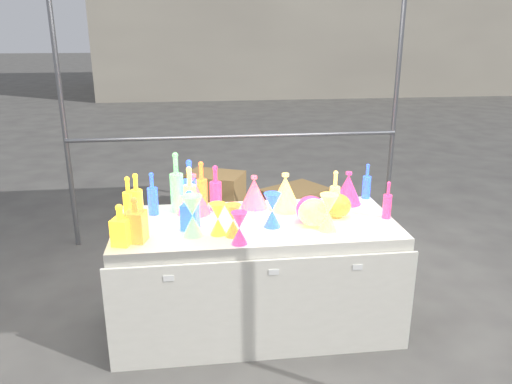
{
  "coord_description": "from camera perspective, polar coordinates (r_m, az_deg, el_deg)",
  "views": [
    {
      "loc": [
        -0.37,
        -2.98,
        1.94
      ],
      "look_at": [
        0.0,
        0.0,
        0.95
      ],
      "focal_mm": 35.0,
      "sensor_mm": 36.0,
      "label": 1
    }
  ],
  "objects": [
    {
      "name": "bottle_7",
      "position": [
        3.34,
        -7.56,
        0.6
      ],
      "size": [
        0.11,
        0.11,
        0.37
      ],
      "primitive_type": null,
      "rotation": [
        0.0,
        0.0,
        -0.39
      ],
      "color": "#1C9E60",
      "rests_on": "display_table"
    },
    {
      "name": "bottle_6",
      "position": [
        3.33,
        -13.49,
        -0.44
      ],
      "size": [
        0.08,
        0.08,
        0.31
      ],
      "primitive_type": null,
      "rotation": [
        0.0,
        0.0,
        -0.01
      ],
      "color": "red",
      "rests_on": "display_table"
    },
    {
      "name": "globe_1",
      "position": [
        3.16,
        6.58,
        -2.5
      ],
      "size": [
        0.22,
        0.22,
        0.15
      ],
      "primitive_type": null,
      "rotation": [
        0.0,
        0.0,
        0.16
      ],
      "color": "#168A7E",
      "rests_on": "display_table"
    },
    {
      "name": "globe_3",
      "position": [
        3.21,
        6.27,
        -2.17
      ],
      "size": [
        0.22,
        0.22,
        0.16
      ],
      "primitive_type": null,
      "rotation": [
        0.0,
        0.0,
        0.11
      ],
      "color": "#1A3D98",
      "rests_on": "display_table"
    },
    {
      "name": "decanter_1",
      "position": [
        2.98,
        -13.61,
        -3.04
      ],
      "size": [
        0.14,
        0.14,
        0.27
      ],
      "primitive_type": null,
      "rotation": [
        0.0,
        0.0,
        -0.25
      ],
      "color": "#F1A319",
      "rests_on": "display_table"
    },
    {
      "name": "decanter_0",
      "position": [
        2.95,
        -15.22,
        -3.63
      ],
      "size": [
        0.12,
        0.12,
        0.25
      ],
      "primitive_type": null,
      "rotation": [
        0.0,
        0.0,
        -0.31
      ],
      "color": "red",
      "rests_on": "display_table"
    },
    {
      "name": "bottle_3",
      "position": [
        3.4,
        -4.64,
        0.49
      ],
      "size": [
        0.09,
        0.09,
        0.31
      ],
      "primitive_type": null,
      "rotation": [
        0.0,
        0.0,
        0.18
      ],
      "color": "#1A3D98",
      "rests_on": "display_table"
    },
    {
      "name": "ground",
      "position": [
        3.58,
        0.0,
        -14.61
      ],
      "size": [
        80.0,
        80.0,
        0.0
      ],
      "primitive_type": "plane",
      "color": "slate",
      "rests_on": "ground"
    },
    {
      "name": "cardboard_box_closed",
      "position": [
        5.51,
        -4.72,
        -0.03
      ],
      "size": [
        0.71,
        0.63,
        0.43
      ],
      "primitive_type": "cube",
      "rotation": [
        0.0,
        0.0,
        -0.41
      ],
      "color": "#A57E4A",
      "rests_on": "ground"
    },
    {
      "name": "hourglass_3",
      "position": [
        3.0,
        -7.27,
        -2.73
      ],
      "size": [
        0.15,
        0.15,
        0.25
      ],
      "primitive_type": null,
      "rotation": [
        0.0,
        0.0,
        0.27
      ],
      "color": "#CE29C3",
      "rests_on": "display_table"
    },
    {
      "name": "hourglass_2",
      "position": [
        3.08,
        8.31,
        -2.34
      ],
      "size": [
        0.14,
        0.14,
        0.23
      ],
      "primitive_type": null,
      "rotation": [
        0.0,
        0.0,
        0.24
      ],
      "color": "#168A7E",
      "rests_on": "display_table"
    },
    {
      "name": "bottle_10",
      "position": [
        3.35,
        14.8,
        -0.88
      ],
      "size": [
        0.07,
        0.07,
        0.25
      ],
      "primitive_type": null,
      "rotation": [
        0.0,
        0.0,
        -0.28
      ],
      "color": "#1A3D98",
      "rests_on": "display_table"
    },
    {
      "name": "bottle_11",
      "position": [
        3.34,
        9.0,
        -0.08
      ],
      "size": [
        0.09,
        0.09,
        0.3
      ],
      "primitive_type": null,
      "rotation": [
        0.0,
        0.0,
        0.4
      ],
      "color": "#168A7E",
      "rests_on": "display_table"
    },
    {
      "name": "hourglass_0",
      "position": [
        2.98,
        -2.64,
        -3.26
      ],
      "size": [
        0.11,
        0.11,
        0.2
      ],
      "primitive_type": null,
      "rotation": [
        0.0,
        0.0,
        0.08
      ],
      "color": "#F1A319",
      "rests_on": "display_table"
    },
    {
      "name": "display_table",
      "position": [
        3.38,
        0.02,
        -9.36
      ],
      "size": [
        1.84,
        0.83,
        0.75
      ],
      "color": "white",
      "rests_on": "ground"
    },
    {
      "name": "hourglass_5",
      "position": [
        3.11,
        1.88,
        -2.09
      ],
      "size": [
        0.14,
        0.14,
        0.22
      ],
      "primitive_type": null,
      "rotation": [
        0.0,
        0.0,
        -0.3
      ],
      "color": "#1C9E60",
      "rests_on": "display_table"
    },
    {
      "name": "bottle_0",
      "position": [
        3.33,
        -14.37,
        -0.64
      ],
      "size": [
        0.09,
        0.09,
        0.29
      ],
      "primitive_type": null,
      "rotation": [
        0.0,
        0.0,
        0.21
      ],
      "color": "red",
      "rests_on": "display_table"
    },
    {
      "name": "lampshade_1",
      "position": [
        3.44,
        -0.21,
        0.03
      ],
      "size": [
        0.2,
        0.2,
        0.23
      ],
      "primitive_type": null,
      "rotation": [
        0.0,
        0.0,
        -0.05
      ],
      "color": "#F8A734",
      "rests_on": "display_table"
    },
    {
      "name": "decanter_2",
      "position": [
        3.09,
        -7.58,
        -2.04
      ],
      "size": [
        0.12,
        0.12,
        0.25
      ],
      "primitive_type": null,
      "rotation": [
        0.0,
        0.0,
        -0.29
      ],
      "color": "#1C9E60",
      "rests_on": "display_table"
    },
    {
      "name": "bottle_8",
      "position": [
        3.71,
        12.56,
        1.22
      ],
      "size": [
        0.07,
        0.07,
        0.26
      ],
      "primitive_type": null,
      "rotation": [
        0.0,
        0.0,
        -0.3
      ],
      "color": "#1C9E60",
      "rests_on": "display_table"
    },
    {
      "name": "cardboard_box_flat",
      "position": [
        6.13,
        4.48,
        0.08
      ],
      "size": [
        0.91,
        0.84,
        0.06
      ],
      "primitive_type": "cube",
      "rotation": [
        0.0,
        0.0,
        0.55
      ],
      "color": "#A57E4A",
      "rests_on": "ground"
    },
    {
      "name": "hourglass_1",
      "position": [
        2.87,
        -1.91,
        -4.14
      ],
      "size": [
        0.11,
        0.11,
        0.19
      ],
      "primitive_type": null,
      "rotation": [
        0.0,
        0.0,
        -0.18
      ],
      "color": "#1A3D98",
      "rests_on": "display_table"
    },
    {
      "name": "globe_2",
      "position": [
        3.33,
        9.34,
        -1.67
      ],
      "size": [
        0.18,
        0.18,
        0.14
      ],
      "primitive_type": null,
      "rotation": [
        0.0,
        0.0,
        -0.02
      ],
      "color": "#F1A319",
      "rests_on": "display_table"
    },
    {
      "name": "lampshade_3",
      "position": [
        3.4,
        3.35,
        0.03
      ],
      "size": [
        0.26,
        0.26,
        0.26
      ],
      "primitive_type": null,
      "rotation": [
        0.0,
        0.0,
        -0.23
      ],
      "color": "#168A7E",
      "rests_on": "display_table"
    },
    {
      "name": "bottle_4",
      "position": [
        3.27,
        -7.57,
        -0.03
      ],
      "size": [
        0.08,
        0.08,
        0.35
      ],
      "primitive_type": null,
      "rotation": [
        0.0,
        0.0,
        -0.02
      ],
      "color": "#168A7E",
      "rests_on": "display_table"
    },
    {
      "name": "lampshade_2",
      "position": [
        3.58,
        10.47,
        0.48
      ],
      "size": [
        0.26,
        0.26,
        0.23
      ],
      "primitive_type": null,
      "rotation": [
        0.0,
        0.0,
        -0.41
      ],
      "color": "#1A3D98",
      "rests_on": "display_table"
    },
    {
      "name": "bottle_2",
      "position": [
        3.37,
        -6.23,
        0.62
      ],
      "size": [
        0.09,
        0.09,
        0.35
      ],
      "primitive_type": null,
      "rotation": [
        0.0,
        0.0,
        0.14
      ],
      "color": "#F1A319",
      "rests_on": "display_table"
    },
    {
      "name": "bottle_1",
      "position": [
        3.37,
        -11.75,
        -0.18
      ],
      "size": [
        0.07,
        0.07,
        0.29
      ],
      "primitive_type": null,
      "rotation": [
        0.0,
        0.0,
        0.09
      ],
      "color": "#1C9E60",
      "rests_on": "display_table"
    },
    {
      "name": "lampshade_0",
      "position": [
        3.36,
        -7.2,
        -0.2
      ],
      "size": [
        0.28,
        0.28,
        0.27
      ],
      "primitive_type": null,
      "rotation": [
        0.0,
        0.0,
        -0.26
      ],
      "color": "#F8A734",
      "rests_on": "display_table"
    },
    {
      "name": "bottle_5",
      "position": [
        3.38,
        -9.06,
        1.11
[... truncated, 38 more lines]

